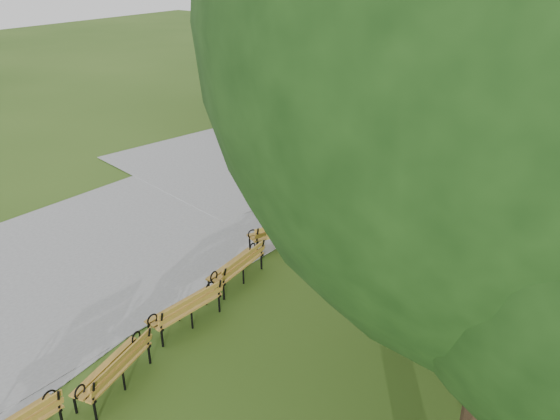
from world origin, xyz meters
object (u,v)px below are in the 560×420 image
Objects in this scene: bench_3 at (185,308)px; kiosk at (300,91)px; bench_4 at (236,266)px; person at (368,158)px; bench_5 at (280,232)px; bench_6 at (308,212)px; bench_9 at (407,160)px; dirt_mound at (484,267)px; bench_7 at (339,186)px; bench_2 at (113,368)px; bench_8 at (381,175)px; lamp_post at (310,106)px.

kiosk is at bearing -150.21° from bench_3.
kiosk reaches higher than bench_4.
person is 5.70m from bench_5.
bench_9 is at bearing 176.44° from bench_6.
dirt_mound is at bearing -117.16° from person.
bench_9 is (6.96, -3.05, -1.03)m from kiosk.
bench_7 is (-5.58, 2.33, 0.04)m from dirt_mound.
bench_2 is 11.89m from bench_8.
bench_4 reaches higher than dirt_mound.
bench_3 is at bearing -129.29° from dirt_mound.
lamp_post is at bearing 151.06° from dirt_mound.
bench_7 is (6.20, -6.65, -1.03)m from kiosk.
bench_2 and bench_5 have the same top height.
person is 0.92× the size of bench_9.
bench_2 is 1.00× the size of bench_3.
bench_9 is at bearing 129.15° from dirt_mound.
person is at bearing -171.15° from bench_3.
lamp_post is 1.63× the size of bench_7.
lamp_post is at bearing -119.22° from bench_7.
lamp_post is 5.77m from bench_6.
bench_3 and bench_6 have the same top height.
lamp_post is 9.63m from dirt_mound.
bench_4 is 6.01m from bench_7.
bench_4 is at bearing -165.75° from person.
bench_2 is 1.00× the size of bench_5.
bench_2 and bench_6 have the same top height.
bench_9 is at bearing 173.87° from bench_4.
person is at bearing -171.59° from bench_7.
bench_9 is (0.09, 9.58, 0.00)m from bench_4.
bench_2 is 13.82m from bench_9.
bench_3 is (7.13, -14.66, -1.03)m from kiosk.
bench_2 is 1.00× the size of bench_4.
bench_9 is at bearing 168.31° from bench_2.
bench_5 is 1.00× the size of bench_6.
bench_5 is at bearing 16.12° from bench_9.
lamp_post is at bearing -163.37° from bench_4.
bench_3 and bench_7 have the same top height.
dirt_mound is (11.78, -8.97, -1.07)m from kiosk.
bench_4 is at bearing -67.81° from lamp_post.
bench_8 is (-0.57, 11.87, 0.00)m from bench_2.
bench_8 is at bearing -174.76° from bench_3.
bench_4 and bench_7 have the same top height.
bench_6 is at bearing 179.32° from bench_4.
bench_4 is 9.58m from bench_9.
bench_2 is at bearing -164.41° from person.
lamp_post reaches higher than bench_2.
bench_5 is at bearing -169.13° from bench_3.
person is at bearing 171.86° from bench_2.
bench_6 is 4.00m from bench_8.
dirt_mound is at bearing 66.09° from bench_8.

